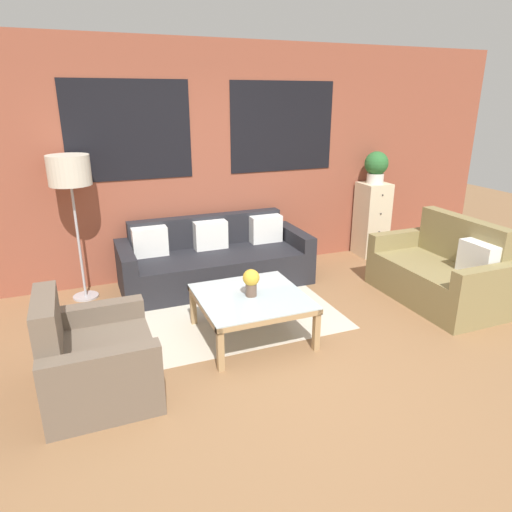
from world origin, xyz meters
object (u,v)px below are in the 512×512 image
object	(u,v)px
settee_vintage	(440,274)
drawer_cabinet	(372,219)
floor_lamp	(70,175)
armchair_corner	(95,360)
flower_vase	(251,281)
coffee_table	(251,301)
potted_plant	(376,166)
couch_dark	(215,261)

from	to	relation	value
settee_vintage	drawer_cabinet	bearing A→B (deg)	82.47
settee_vintage	floor_lamp	world-z (taller)	floor_lamp
armchair_corner	flower_vase	distance (m)	1.49
floor_lamp	drawer_cabinet	distance (m)	3.99
armchair_corner	flower_vase	bearing A→B (deg)	14.63
floor_lamp	settee_vintage	bearing A→B (deg)	-22.70
settee_vintage	coffee_table	distance (m)	2.24
coffee_table	flower_vase	world-z (taller)	flower_vase
flower_vase	coffee_table	bearing A→B (deg)	60.52
flower_vase	potted_plant	bearing A→B (deg)	33.21
settee_vintage	flower_vase	world-z (taller)	settee_vintage
couch_dark	flower_vase	xyz separation A→B (m)	(-0.07, -1.40, 0.29)
couch_dark	armchair_corner	distance (m)	2.31
floor_lamp	drawer_cabinet	size ratio (longest dim) A/B	1.55
drawer_cabinet	flower_vase	xyz separation A→B (m)	(-2.46, -1.61, 0.05)
coffee_table	armchair_corner	bearing A→B (deg)	-165.19
drawer_cabinet	flower_vase	bearing A→B (deg)	-146.79
armchair_corner	floor_lamp	size ratio (longest dim) A/B	0.59
coffee_table	flower_vase	xyz separation A→B (m)	(-0.00, -0.01, 0.21)
potted_plant	couch_dark	bearing A→B (deg)	-174.90
floor_lamp	flower_vase	world-z (taller)	floor_lamp
settee_vintage	potted_plant	size ratio (longest dim) A/B	3.40
armchair_corner	drawer_cabinet	bearing A→B (deg)	27.06
couch_dark	coffee_table	xyz separation A→B (m)	(-0.07, -1.39, 0.08)
armchair_corner	settee_vintage	bearing A→B (deg)	5.75
couch_dark	settee_vintage	world-z (taller)	settee_vintage
floor_lamp	drawer_cabinet	world-z (taller)	floor_lamp
couch_dark	armchair_corner	size ratio (longest dim) A/B	2.39
potted_plant	floor_lamp	bearing A→B (deg)	-178.93
armchair_corner	potted_plant	xyz separation A→B (m)	(3.88, 1.98, 0.99)
floor_lamp	potted_plant	xyz separation A→B (m)	(3.89, 0.07, -0.12)
settee_vintage	flower_vase	xyz separation A→B (m)	(-2.25, 0.00, 0.26)
drawer_cabinet	potted_plant	xyz separation A→B (m)	(-0.00, 0.00, 0.75)
coffee_table	flower_vase	distance (m)	0.21
couch_dark	drawer_cabinet	distance (m)	2.41
armchair_corner	coffee_table	xyz separation A→B (m)	(1.42, 0.38, 0.09)
armchair_corner	floor_lamp	distance (m)	2.21
drawer_cabinet	flower_vase	distance (m)	2.94
drawer_cabinet	couch_dark	bearing A→B (deg)	-174.90
settee_vintage	armchair_corner	distance (m)	3.68
coffee_table	potted_plant	size ratio (longest dim) A/B	2.25
couch_dark	settee_vintage	size ratio (longest dim) A/B	1.53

